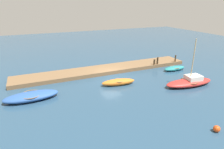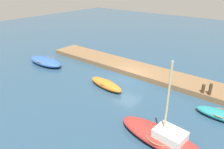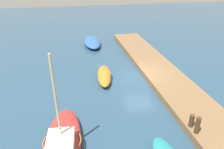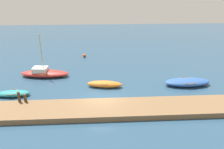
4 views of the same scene
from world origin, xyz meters
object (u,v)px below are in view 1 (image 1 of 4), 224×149
rowboat_orange (118,82)px  rowboat_teal (174,68)px  motorboat_blue (31,96)px  marker_buoy (217,129)px  mooring_post_mid_west (158,61)px  mooring_post_mid_east (154,62)px  mooring_post_west (175,58)px  sailboat_red (190,82)px

rowboat_orange → rowboat_teal: bearing=-162.9°
motorboat_blue → marker_buoy: (-12.11, 10.76, -0.15)m
mooring_post_mid_west → mooring_post_mid_east: bearing=0.0°
rowboat_orange → mooring_post_mid_west: mooring_post_mid_west is taller
mooring_post_west → mooring_post_mid_east: bearing=0.0°
mooring_post_west → rowboat_orange: bearing=17.8°
sailboat_red → motorboat_blue: (16.56, -3.48, -0.07)m
motorboat_blue → mooring_post_mid_west: bearing=-169.2°
mooring_post_west → mooring_post_mid_west: 3.25m
mooring_post_west → marker_buoy: (8.37, 14.30, -0.73)m
mooring_post_mid_west → marker_buoy: bearing=70.3°
motorboat_blue → rowboat_teal: motorboat_blue is taller
rowboat_teal → sailboat_red: bearing=66.5°
marker_buoy → motorboat_blue: bearing=-41.6°
motorboat_blue → rowboat_orange: bearing=178.8°
mooring_post_mid_east → rowboat_teal: bearing=132.7°
mooring_post_west → mooring_post_mid_east: (3.79, 0.00, -0.11)m
rowboat_orange → mooring_post_mid_east: 8.27m
rowboat_orange → sailboat_red: 8.05m
mooring_post_mid_west → rowboat_teal: bearing=123.6°
rowboat_teal → marker_buoy: 13.83m
mooring_post_west → sailboat_red: bearing=60.8°
sailboat_red → mooring_post_west: bearing=-114.4°
mooring_post_west → marker_buoy: 16.58m
rowboat_teal → mooring_post_west: size_ratio=3.43×
mooring_post_west → mooring_post_mid_east: 3.80m
marker_buoy → mooring_post_mid_west: bearing=-109.7°
mooring_post_west → marker_buoy: bearing=59.6°
rowboat_orange → mooring_post_mid_west: (-7.96, -3.61, 0.63)m
mooring_post_mid_east → rowboat_orange: bearing=25.9°
mooring_post_mid_west → mooring_post_mid_east: mooring_post_mid_west is taller
rowboat_teal → mooring_post_mid_west: 2.61m
sailboat_red → motorboat_blue: sailboat_red is taller
rowboat_teal → marker_buoy: (6.51, 12.20, -0.05)m
sailboat_red → mooring_post_mid_west: (-0.67, -7.02, 0.52)m
mooring_post_west → mooring_post_mid_west: size_ratio=0.98×
mooring_post_mid_west → rowboat_orange: bearing=24.4°
rowboat_orange → marker_buoy: (-2.85, 10.69, -0.11)m
motorboat_blue → mooring_post_mid_east: (-16.68, -3.54, 0.47)m
rowboat_orange → mooring_post_mid_west: bearing=-147.7°
mooring_post_mid_east → motorboat_blue: bearing=12.0°
rowboat_orange → mooring_post_mid_east: bearing=-146.2°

